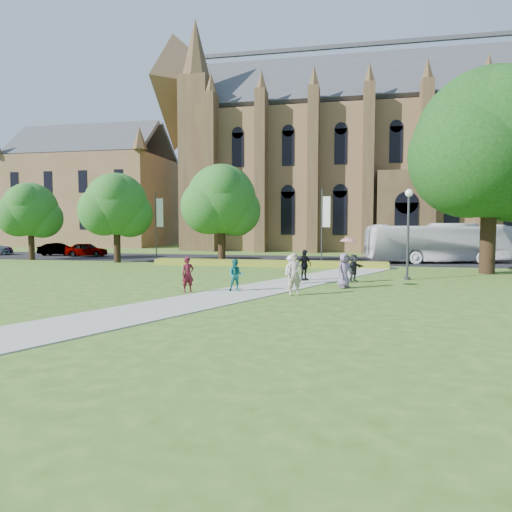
% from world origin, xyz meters
% --- Properties ---
extents(ground, '(160.00, 160.00, 0.00)m').
position_xyz_m(ground, '(0.00, 0.00, 0.00)').
color(ground, '#355A1B').
rests_on(ground, ground).
extents(road, '(160.00, 10.00, 0.02)m').
position_xyz_m(road, '(0.00, 20.00, 0.01)').
color(road, black).
rests_on(road, ground).
extents(footpath, '(15.58, 28.54, 0.04)m').
position_xyz_m(footpath, '(0.00, 1.00, 0.02)').
color(footpath, '#B2B2A8').
rests_on(footpath, ground).
extents(flower_hedge, '(18.00, 1.40, 0.45)m').
position_xyz_m(flower_hedge, '(-2.00, 13.20, 0.23)').
color(flower_hedge, gold).
rests_on(flower_hedge, ground).
extents(cathedral, '(52.60, 18.25, 28.00)m').
position_xyz_m(cathedral, '(10.00, 39.73, 12.98)').
color(cathedral, brown).
rests_on(cathedral, ground).
extents(building_west, '(22.00, 14.00, 18.30)m').
position_xyz_m(building_west, '(-34.00, 42.00, 9.21)').
color(building_west, brown).
rests_on(building_west, ground).
extents(streetlamp, '(0.44, 0.44, 5.24)m').
position_xyz_m(streetlamp, '(7.50, 6.50, 3.30)').
color(streetlamp, '#38383D').
rests_on(streetlamp, ground).
extents(large_tree, '(9.60, 9.60, 13.20)m').
position_xyz_m(large_tree, '(13.00, 11.00, 8.37)').
color(large_tree, '#332114').
rests_on(large_tree, ground).
extents(street_tree_0, '(5.20, 5.20, 7.50)m').
position_xyz_m(street_tree_0, '(-15.00, 14.00, 4.87)').
color(street_tree_0, '#332114').
rests_on(street_tree_0, ground).
extents(street_tree_1, '(5.60, 5.60, 8.05)m').
position_xyz_m(street_tree_1, '(-6.00, 14.50, 5.22)').
color(street_tree_1, '#332114').
rests_on(street_tree_1, ground).
extents(street_tree_2, '(4.80, 4.80, 6.95)m').
position_xyz_m(street_tree_2, '(-24.00, 15.00, 4.53)').
color(street_tree_2, '#332114').
rests_on(street_tree_2, ground).
extents(banner_pole_0, '(0.70, 0.10, 6.00)m').
position_xyz_m(banner_pole_0, '(2.11, 15.20, 3.39)').
color(banner_pole_0, '#38383D').
rests_on(banner_pole_0, ground).
extents(banner_pole_1, '(0.70, 0.10, 6.00)m').
position_xyz_m(banner_pole_1, '(-11.89, 15.20, 3.39)').
color(banner_pole_1, '#38383D').
rests_on(banner_pole_1, ground).
extents(tour_coach, '(12.13, 5.35, 3.29)m').
position_xyz_m(tour_coach, '(11.34, 18.97, 1.66)').
color(tour_coach, silver).
rests_on(tour_coach, road).
extents(car_0, '(4.19, 2.12, 1.37)m').
position_xyz_m(car_0, '(-21.56, 19.89, 0.70)').
color(car_0, gray).
rests_on(car_0, road).
extents(car_1, '(4.00, 1.85, 1.27)m').
position_xyz_m(car_1, '(-25.08, 20.34, 0.66)').
color(car_1, gray).
rests_on(car_1, road).
extents(pedestrian_0, '(0.71, 0.69, 1.65)m').
position_xyz_m(pedestrian_0, '(-3.22, -0.92, 0.86)').
color(pedestrian_0, '#52121D').
rests_on(pedestrian_0, footpath).
extents(pedestrian_1, '(0.85, 0.73, 1.53)m').
position_xyz_m(pedestrian_1, '(-1.07, -0.23, 0.80)').
color(pedestrian_1, '#167067').
rests_on(pedestrian_1, footpath).
extents(pedestrian_2, '(1.00, 1.15, 1.54)m').
position_xyz_m(pedestrian_2, '(1.18, 2.92, 0.81)').
color(pedestrian_2, white).
rests_on(pedestrian_2, footpath).
extents(pedestrian_3, '(1.01, 1.04, 1.75)m').
position_xyz_m(pedestrian_3, '(1.68, 4.66, 0.91)').
color(pedestrian_3, black).
rests_on(pedestrian_3, footpath).
extents(pedestrian_4, '(1.00, 0.98, 1.74)m').
position_xyz_m(pedestrian_4, '(3.96, 2.11, 0.91)').
color(pedestrian_4, slate).
rests_on(pedestrian_4, footpath).
extents(pedestrian_5, '(1.21, 1.39, 1.52)m').
position_xyz_m(pedestrian_5, '(4.44, 4.63, 0.80)').
color(pedestrian_5, '#24262B').
rests_on(pedestrian_5, footpath).
extents(pedestrian_6, '(0.80, 0.66, 1.87)m').
position_xyz_m(pedestrian_6, '(1.80, -0.75, 0.98)').
color(pedestrian_6, gray).
rests_on(pedestrian_6, footpath).
extents(parasol, '(0.94, 0.94, 0.69)m').
position_xyz_m(parasol, '(4.14, 2.21, 2.12)').
color(parasol, '#C0878A').
rests_on(parasol, pedestrian_4).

